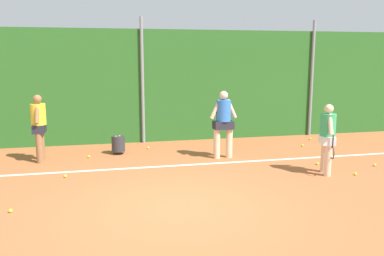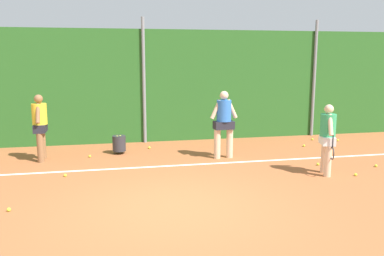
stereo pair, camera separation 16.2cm
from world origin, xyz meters
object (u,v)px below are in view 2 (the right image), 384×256
object	(u,v)px
tennis_ball_0	(338,140)
tennis_ball_12	(312,139)
tennis_ball_1	(318,164)
tennis_ball_4	(149,148)
ball_hopper	(119,143)
tennis_ball_6	(304,146)
tennis_ball_2	(90,156)
tennis_ball_3	(376,166)
tennis_ball_8	(356,175)
player_midcourt	(224,121)
tennis_ball_9	(65,175)
tennis_ball_10	(9,210)
player_backcourt_far	(40,124)
player_foreground_near	(328,136)

from	to	relation	value
tennis_ball_0	tennis_ball_12	world-z (taller)	same
tennis_ball_1	tennis_ball_4	xyz separation A→B (m)	(-3.87, 2.66, 0.00)
ball_hopper	tennis_ball_6	size ratio (longest dim) A/B	7.78
tennis_ball_2	tennis_ball_3	world-z (taller)	same
ball_hopper	tennis_ball_0	xyz separation A→B (m)	(6.79, 0.28, -0.26)
tennis_ball_8	tennis_ball_12	xyz separation A→B (m)	(0.97, 3.82, 0.00)
player_midcourt	tennis_ball_9	xyz separation A→B (m)	(-3.92, -0.94, -0.96)
tennis_ball_9	tennis_ball_12	bearing A→B (deg)	19.27
ball_hopper	tennis_ball_12	bearing A→B (deg)	5.61
player_midcourt	tennis_ball_0	size ratio (longest dim) A/B	26.71
ball_hopper	tennis_ball_9	world-z (taller)	ball_hopper
tennis_ball_9	tennis_ball_10	world-z (taller)	same
player_backcourt_far	tennis_ball_3	xyz separation A→B (m)	(8.00, -2.29, -0.92)
tennis_ball_1	tennis_ball_4	distance (m)	4.70
tennis_ball_8	tennis_ball_10	world-z (taller)	same
ball_hopper	tennis_ball_3	bearing A→B (deg)	-23.69
tennis_ball_9	tennis_ball_12	world-z (taller)	same
ball_hopper	tennis_ball_10	size ratio (longest dim) A/B	7.78
tennis_ball_0	tennis_ball_3	world-z (taller)	same
tennis_ball_2	tennis_ball_10	distance (m)	3.83
tennis_ball_3	tennis_ball_6	bearing A→B (deg)	105.12
player_midcourt	tennis_ball_0	xyz separation A→B (m)	(4.12, 1.31, -0.96)
tennis_ball_3	tennis_ball_12	size ratio (longest dim) A/B	1.00
player_backcourt_far	tennis_ball_0	size ratio (longest dim) A/B	25.74
tennis_ball_2	tennis_ball_3	xyz separation A→B (m)	(6.82, -2.38, 0.00)
tennis_ball_10	player_backcourt_far	bearing A→B (deg)	89.45
tennis_ball_10	tennis_ball_12	size ratio (longest dim) A/B	1.00
player_foreground_near	tennis_ball_2	xyz separation A→B (m)	(-5.29, 2.71, -0.86)
tennis_ball_0	tennis_ball_3	size ratio (longest dim) A/B	1.00
tennis_ball_0	tennis_ball_10	distance (m)	9.73
tennis_ball_2	tennis_ball_12	xyz separation A→B (m)	(6.87, 0.86, 0.00)
tennis_ball_3	ball_hopper	bearing A→B (deg)	156.31
tennis_ball_1	tennis_ball_12	world-z (taller)	same
tennis_ball_6	tennis_ball_12	size ratio (longest dim) A/B	1.00
tennis_ball_0	tennis_ball_6	world-z (taller)	same
tennis_ball_6	tennis_ball_9	size ratio (longest dim) A/B	1.00
player_backcourt_far	tennis_ball_1	world-z (taller)	player_backcourt_far
tennis_ball_9	tennis_ball_2	bearing A→B (deg)	74.73
tennis_ball_1	tennis_ball_10	distance (m)	6.94
tennis_ball_3	tennis_ball_9	bearing A→B (deg)	174.64
tennis_ball_4	tennis_ball_1	bearing A→B (deg)	-34.56
tennis_ball_0	tennis_ball_3	distance (m)	3.03
tennis_ball_6	player_midcourt	bearing A→B (deg)	-163.54
tennis_ball_12	tennis_ball_2	bearing A→B (deg)	-172.84
tennis_ball_0	tennis_ball_2	bearing A→B (deg)	-175.87
player_midcourt	tennis_ball_8	xyz separation A→B (m)	(2.44, -2.20, -0.96)
tennis_ball_6	player_backcourt_far	bearing A→B (deg)	-178.97
player_backcourt_far	tennis_ball_4	distance (m)	3.08
player_foreground_near	tennis_ball_12	bearing A→B (deg)	172.12
tennis_ball_0	tennis_ball_1	xyz separation A→B (m)	(-2.06, -2.51, 0.00)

